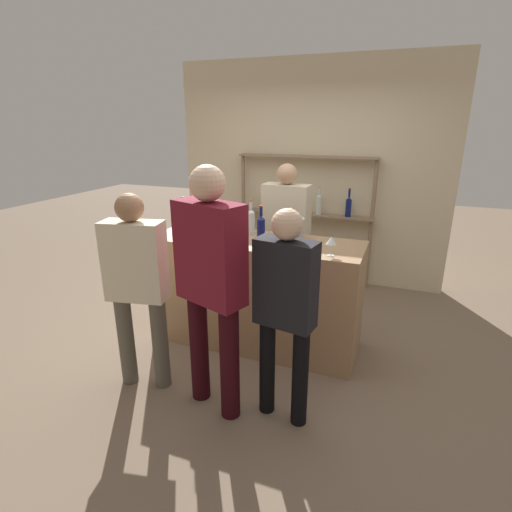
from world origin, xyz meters
name	(u,v)px	position (x,y,z in m)	size (l,w,h in m)	color
ground_plane	(256,340)	(0.00, 0.00, 0.00)	(16.00, 16.00, 0.00)	#7A6651
bar_counter	(256,292)	(0.00, 0.00, 0.52)	(1.92, 0.66, 1.03)	#997551
back_wall	(309,174)	(0.00, 1.93, 1.40)	(3.52, 0.12, 2.80)	beige
back_shelf	(305,200)	(0.01, 1.75, 1.08)	(1.76, 0.18, 1.64)	#897056
counter_bottle_0	(184,221)	(-0.68, -0.09, 1.17)	(0.08, 0.08, 0.36)	black
counter_bottle_1	(251,220)	(-0.13, 0.19, 1.16)	(0.07, 0.07, 0.32)	silver
counter_bottle_2	(261,230)	(0.09, -0.13, 1.17)	(0.07, 0.07, 0.34)	#0F1956
counter_bottle_3	(290,232)	(0.34, -0.08, 1.16)	(0.08, 0.08, 0.33)	black
wine_glass	(331,241)	(0.71, -0.21, 1.15)	(0.09, 0.09, 0.16)	silver
ice_bucket	(291,228)	(0.28, 0.16, 1.13)	(0.23, 0.23, 0.19)	#B2B2B7
customer_left	(137,280)	(-0.60, -0.94, 0.91)	(0.48, 0.28, 1.57)	#575347
customer_center	(211,276)	(0.05, -0.99, 1.05)	(0.54, 0.37, 1.80)	black
customer_right	(285,303)	(0.56, -0.92, 0.91)	(0.43, 0.24, 1.54)	black
server_behind_counter	(286,229)	(0.04, 0.79, 0.95)	(0.51, 0.25, 1.64)	#575347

